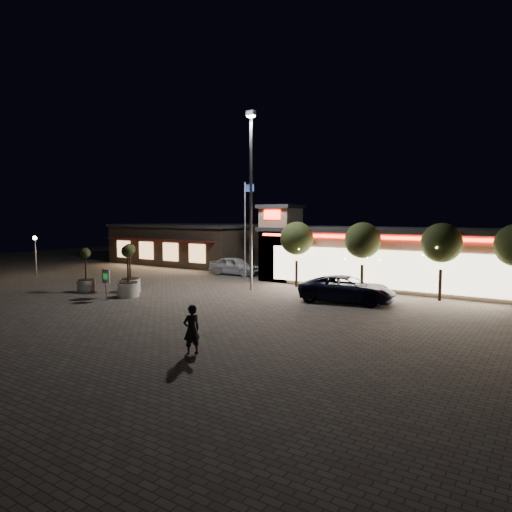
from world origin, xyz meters
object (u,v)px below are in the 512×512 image
Objects in this scene: white_sedan at (235,266)px; planter_mid at (128,281)px; pedestrian at (192,330)px; valet_sign at (106,279)px; planter_left at (86,278)px; pickup_truck at (347,289)px.

planter_mid is (0.77, -12.67, 0.23)m from white_sedan.
pedestrian reaches higher than white_sedan.
valet_sign is (0.79, -14.41, 0.56)m from white_sedan.
planter_left reaches higher than valet_sign.
planter_left is at bearing 163.54° from white_sedan.
pedestrian is 12.73m from valet_sign.
planter_mid is at bearing 4.27° from planter_left.
planter_left is at bearing 159.91° from valet_sign.
pickup_truck is at bearing 26.23° from planter_mid.
pickup_truck is 13.14m from pedestrian.
pedestrian is at bearing -150.58° from white_sedan.
pickup_truck is 3.02× the size of pedestrian.
valet_sign is (0.02, -1.74, 0.33)m from planter_mid.
pickup_truck is 13.85m from planter_mid.
white_sedan is at bearing 76.31° from planter_left.
pedestrian is 0.57× the size of planter_mid.
pickup_truck is 1.71× the size of planter_mid.
pedestrian reaches higher than pickup_truck.
planter_mid is at bearing -179.27° from white_sedan.
white_sedan reaches higher than pickup_truck.
valet_sign is (-11.59, 5.25, 0.42)m from pedestrian.
pedestrian is 0.97× the size of valet_sign.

